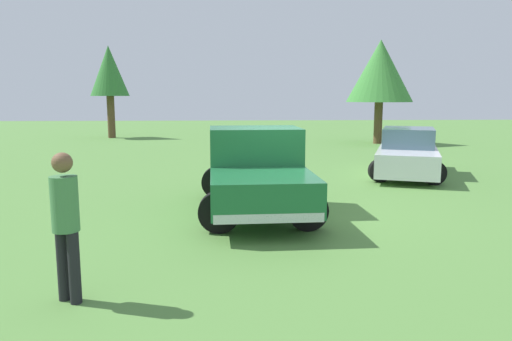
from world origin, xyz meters
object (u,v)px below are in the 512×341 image
at_px(person_bystander, 66,218).
at_px(tree_back_left, 380,71).
at_px(sedan_near, 407,154).
at_px(tree_side, 109,72).
at_px(pickup_truck, 255,168).

bearing_deg(person_bystander, tree_back_left, 4.95).
xyz_separation_m(sedan_near, tree_side, (-12.69, 14.58, 3.19)).
distance_m(pickup_truck, sedan_near, 6.76).
relative_size(sedan_near, tree_side, 0.90).
bearing_deg(sedan_near, tree_back_left, -171.57).
height_order(sedan_near, tree_side, tree_side).
bearing_deg(pickup_truck, person_bystander, -30.64).
bearing_deg(tree_side, person_bystander, -77.76).
bearing_deg(person_bystander, pickup_truck, 3.24).
xyz_separation_m(pickup_truck, sedan_near, (5.05, 4.50, -0.24)).
bearing_deg(person_bystander, tree_side, 44.01).
xyz_separation_m(person_bystander, tree_back_left, (9.76, 19.31, 2.70)).
relative_size(pickup_truck, tree_side, 0.90).
bearing_deg(tree_side, pickup_truck, -68.17).
xyz_separation_m(sedan_near, person_bystander, (-7.55, -9.10, 0.36)).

